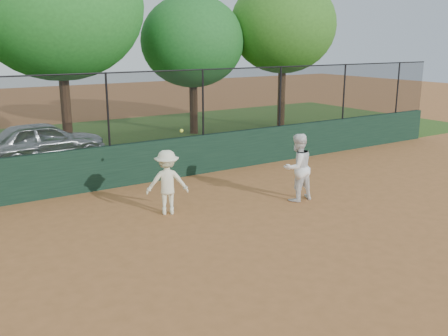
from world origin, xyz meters
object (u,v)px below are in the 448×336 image
parked_car (44,141)px  player_main (167,182)px  tree_4 (283,26)px  player_second (297,167)px  tree_2 (58,5)px  tree_3 (193,42)px

parked_car → player_main: bearing=-174.2°
parked_car → tree_4: size_ratio=0.59×
parked_car → player_second: (4.37, -8.00, 0.18)m
tree_2 → tree_4: size_ratio=1.15×
parked_car → tree_3: size_ratio=0.68×
tree_2 → tree_3: size_ratio=1.33×
player_second → tree_3: bearing=-105.8°
player_main → tree_4: bearing=38.6°
player_second → player_main: 3.38m
player_second → player_main: size_ratio=0.85×
parked_car → player_second: player_second is taller
parked_car → player_second: 9.12m
parked_car → player_main: 7.21m
player_second → tree_4: 11.68m
player_main → tree_3: bearing=57.1°
player_main → parked_car: bearing=98.8°
tree_2 → player_main: bearing=-90.4°
player_main → tree_4: 13.29m
player_second → player_main: (-3.27, 0.88, -0.10)m
parked_car → tree_4: (11.03, 0.81, 3.98)m
parked_car → tree_2: (1.16, 1.21, 4.54)m
tree_4 → parked_car: bearing=-175.8°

